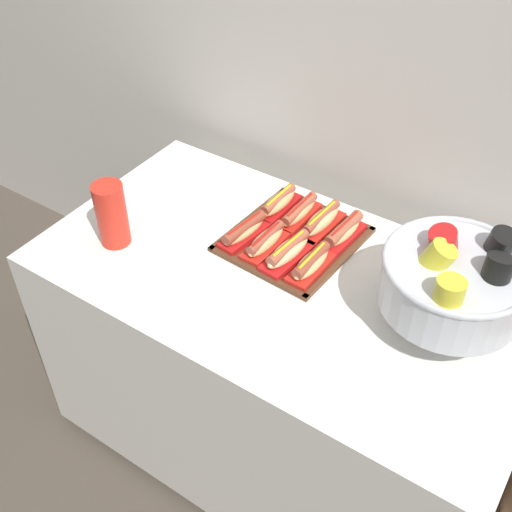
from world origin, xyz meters
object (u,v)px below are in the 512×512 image
at_px(hot_dog_7, 343,232).
at_px(hot_dog_2, 288,252).
at_px(hot_dog_3, 311,264).
at_px(cup_stack, 112,214).
at_px(hot_dog_6, 321,222).
at_px(serving_tray, 293,240).
at_px(punch_bowl, 454,282).
at_px(hot_dog_1, 266,242).
at_px(buffet_table, 282,363).
at_px(hot_dog_0, 244,231).
at_px(hot_dog_5, 299,213).
at_px(hot_dog_4, 278,203).

bearing_deg(hot_dog_7, hot_dog_2, -117.97).
height_order(hot_dog_2, hot_dog_3, hot_dog_2).
bearing_deg(cup_stack, hot_dog_7, 33.44).
height_order(hot_dog_6, hot_dog_7, hot_dog_6).
distance_m(serving_tray, punch_bowl, 0.49).
xyz_separation_m(hot_dog_1, punch_bowl, (0.51, 0.02, 0.11)).
relative_size(buffet_table, hot_dog_2, 7.31).
relative_size(buffet_table, hot_dog_1, 8.11).
height_order(serving_tray, hot_dog_0, hot_dog_0).
height_order(hot_dog_7, punch_bowl, punch_bowl).
bearing_deg(hot_dog_3, hot_dog_7, 86.47).
bearing_deg(hot_dog_5, cup_stack, -136.77).
bearing_deg(hot_dog_6, hot_dog_0, -135.80).
height_order(hot_dog_3, punch_bowl, punch_bowl).
bearing_deg(hot_dog_7, cup_stack, -146.56).
height_order(hot_dog_2, hot_dog_6, same).
distance_m(buffet_table, hot_dog_7, 0.46).
height_order(hot_dog_2, hot_dog_7, hot_dog_2).
bearing_deg(cup_stack, hot_dog_5, 43.23).
distance_m(hot_dog_1, hot_dog_5, 0.17).
distance_m(serving_tray, cup_stack, 0.51).
xyz_separation_m(hot_dog_4, punch_bowl, (0.58, -0.15, 0.11)).
distance_m(hot_dog_0, hot_dog_7, 0.28).
distance_m(hot_dog_1, cup_stack, 0.43).
height_order(hot_dog_3, hot_dog_4, same).
relative_size(punch_bowl, cup_stack, 1.82).
xyz_separation_m(serving_tray, hot_dog_2, (0.03, -0.08, 0.03)).
height_order(buffet_table, hot_dog_6, hot_dog_6).
distance_m(hot_dog_0, hot_dog_3, 0.23).
bearing_deg(hot_dog_2, hot_dog_6, 86.47).
xyz_separation_m(hot_dog_3, hot_dog_5, (-0.14, 0.17, 0.00)).
distance_m(hot_dog_4, hot_dog_6, 0.15).
relative_size(hot_dog_5, hot_dog_6, 0.94).
bearing_deg(hot_dog_2, cup_stack, -156.72).
relative_size(serving_tray, hot_dog_7, 2.25).
relative_size(hot_dog_0, hot_dog_4, 1.02).
xyz_separation_m(punch_bowl, cup_stack, (-0.89, -0.21, -0.05)).
bearing_deg(hot_dog_6, cup_stack, -142.13).
xyz_separation_m(buffet_table, hot_dog_7, (0.06, 0.21, 0.41)).
bearing_deg(hot_dog_0, punch_bowl, 1.08).
distance_m(hot_dog_4, cup_stack, 0.49).
bearing_deg(hot_dog_6, hot_dog_1, -117.97).
relative_size(hot_dog_4, hot_dog_7, 1.01).
distance_m(punch_bowl, cup_stack, 0.92).
distance_m(hot_dog_3, hot_dog_7, 0.17).
distance_m(hot_dog_2, cup_stack, 0.49).
distance_m(serving_tray, hot_dog_2, 0.10).
bearing_deg(hot_dog_1, punch_bowl, 1.75).
height_order(hot_dog_0, hot_dog_2, hot_dog_2).
distance_m(hot_dog_3, hot_dog_5, 0.22).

